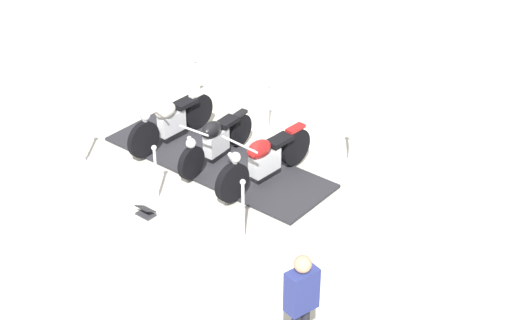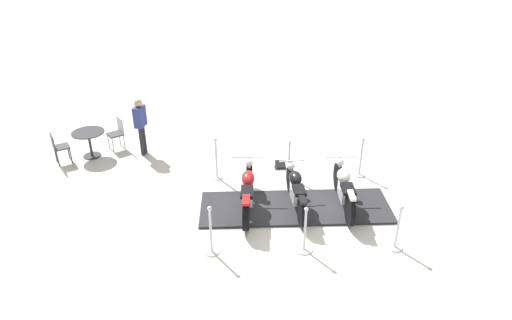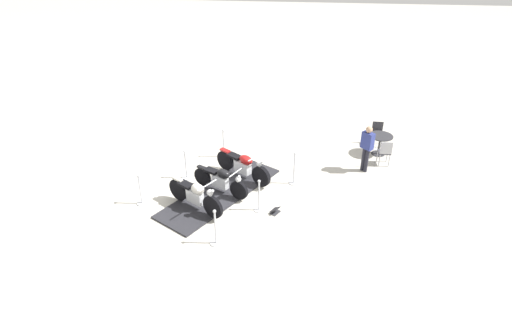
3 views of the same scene
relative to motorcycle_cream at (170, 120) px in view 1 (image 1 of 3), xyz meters
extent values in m
plane|color=beige|center=(-0.97, 0.53, -0.53)|extent=(80.00, 80.00, 0.00)
cube|color=#28282D|center=(-0.97, 0.53, -0.50)|extent=(4.53, 3.48, 0.06)
cylinder|color=black|center=(0.36, 0.59, -0.12)|extent=(0.45, 0.65, 0.70)
cylinder|color=black|center=(-0.39, -0.64, -0.12)|extent=(0.45, 0.65, 0.70)
cube|color=silver|center=(-0.02, -0.03, -0.08)|extent=(0.46, 0.58, 0.39)
ellipsoid|color=silver|center=(0.06, 0.10, 0.24)|extent=(0.49, 0.54, 0.31)
cube|color=black|center=(-0.21, -0.34, 0.20)|extent=(0.48, 0.54, 0.08)
cube|color=silver|center=(-0.39, -0.64, 0.25)|extent=(0.30, 0.39, 0.06)
cylinder|color=silver|center=(0.31, 0.51, 0.17)|extent=(0.24, 0.33, 0.59)
cylinder|color=silver|center=(0.26, 0.43, 0.53)|extent=(0.65, 0.42, 0.04)
sphere|color=silver|center=(0.32, 0.51, 0.33)|extent=(0.18, 0.18, 0.18)
cylinder|color=black|center=(-0.65, 1.17, -0.17)|extent=(0.37, 0.60, 0.61)
cylinder|color=black|center=(-1.29, -0.10, -0.17)|extent=(0.37, 0.60, 0.61)
cube|color=silver|center=(-0.97, 0.53, -0.10)|extent=(0.41, 0.56, 0.40)
ellipsoid|color=black|center=(-0.91, 0.65, 0.22)|extent=(0.46, 0.54, 0.28)
cube|color=black|center=(-1.12, 0.23, 0.17)|extent=(0.42, 0.50, 0.08)
cube|color=black|center=(-1.29, -0.10, 0.17)|extent=(0.27, 0.36, 0.06)
cylinder|color=silver|center=(-0.67, 1.12, 0.09)|extent=(0.17, 0.24, 0.53)
cylinder|color=silver|center=(-0.70, 1.07, 0.41)|extent=(0.57, 0.31, 0.04)
sphere|color=silver|center=(-0.66, 1.16, 0.21)|extent=(0.18, 0.18, 0.18)
cylinder|color=black|center=(-1.47, 1.75, -0.13)|extent=(0.50, 0.64, 0.69)
cylinder|color=black|center=(-2.37, 0.43, -0.13)|extent=(0.50, 0.64, 0.69)
cube|color=silver|center=(-1.92, 1.09, -0.09)|extent=(0.53, 0.62, 0.39)
ellipsoid|color=#AD1919|center=(-1.84, 1.21, 0.23)|extent=(0.53, 0.59, 0.30)
cube|color=black|center=(-2.14, 0.78, 0.18)|extent=(0.50, 0.56, 0.08)
cube|color=#AD1919|center=(-2.37, 0.43, 0.25)|extent=(0.34, 0.40, 0.06)
cylinder|color=silver|center=(-1.52, 1.67, 0.16)|extent=(0.25, 0.32, 0.58)
cylinder|color=silver|center=(-1.58, 1.60, 0.52)|extent=(0.67, 0.47, 0.04)
sphere|color=silver|center=(-1.52, 1.68, 0.32)|extent=(0.18, 0.18, 0.18)
cylinder|color=silver|center=(-0.21, 1.83, -0.52)|extent=(0.30, 0.30, 0.03)
cylinder|color=silver|center=(-0.21, 1.83, -0.03)|extent=(0.05, 0.05, 0.94)
sphere|color=silver|center=(-0.21, 1.83, 0.47)|extent=(0.09, 0.09, 0.09)
cylinder|color=silver|center=(-0.12, -1.72, -0.52)|extent=(0.33, 0.33, 0.03)
cylinder|color=silver|center=(-0.12, -1.72, -0.05)|extent=(0.05, 0.05, 0.92)
sphere|color=silver|center=(-0.12, -1.72, 0.45)|extent=(0.09, 0.09, 0.09)
cylinder|color=silver|center=(1.41, 0.88, -0.52)|extent=(0.33, 0.33, 0.03)
cylinder|color=silver|center=(1.41, 0.88, -0.02)|extent=(0.05, 0.05, 0.98)
sphere|color=silver|center=(1.41, 0.88, 0.51)|extent=(0.09, 0.09, 0.09)
cylinder|color=silver|center=(-1.73, -0.77, -0.52)|extent=(0.36, 0.36, 0.03)
cylinder|color=silver|center=(-1.73, -0.77, -0.04)|extent=(0.05, 0.05, 0.94)
sphere|color=silver|center=(-1.73, -0.77, 0.47)|extent=(0.09, 0.09, 0.09)
cylinder|color=silver|center=(-3.35, 0.18, -0.52)|extent=(0.30, 0.30, 0.03)
cylinder|color=silver|center=(-3.35, 0.18, 0.00)|extent=(0.05, 0.05, 1.00)
sphere|color=silver|center=(-3.35, 0.18, 0.54)|extent=(0.09, 0.09, 0.09)
cylinder|color=silver|center=(-1.82, 2.78, -0.52)|extent=(0.30, 0.30, 0.03)
cylinder|color=silver|center=(-1.82, 2.78, 0.01)|extent=(0.05, 0.05, 1.04)
sphere|color=silver|center=(-1.82, 2.78, 0.57)|extent=(0.09, 0.09, 0.09)
cube|color=#333338|center=(-0.13, 2.32, -0.52)|extent=(0.37, 0.33, 0.02)
cube|color=black|center=(-0.13, 2.32, -0.40)|extent=(0.35, 0.33, 0.13)
cube|color=navy|center=(-2.93, 5.14, 0.62)|extent=(0.44, 0.44, 0.58)
sphere|color=tan|center=(-2.93, 5.14, 1.03)|extent=(0.22, 0.22, 0.22)
camera|label=1|loc=(-3.43, 12.33, 6.82)|focal=54.47mm
camera|label=2|loc=(-6.51, -6.38, 5.42)|focal=31.75mm
camera|label=3|loc=(9.78, 2.97, 6.73)|focal=29.22mm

